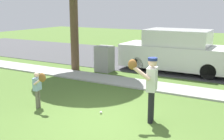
% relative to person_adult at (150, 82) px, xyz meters
% --- Properties ---
extents(ground_plane, '(48.00, 48.00, 0.00)m').
position_rel_person_adult_xyz_m(ground_plane, '(-1.01, 2.94, -1.04)').
color(ground_plane, '#4C6B2D').
extents(sidewalk_strip, '(36.00, 1.20, 0.06)m').
position_rel_person_adult_xyz_m(sidewalk_strip, '(-1.01, 3.04, -1.01)').
color(sidewalk_strip, '#A3A39E').
rests_on(sidewalk_strip, ground).
extents(road_surface, '(36.00, 6.80, 0.02)m').
position_rel_person_adult_xyz_m(road_surface, '(-1.01, 8.04, -1.03)').
color(road_surface, '#424244').
rests_on(road_surface, ground).
extents(person_adult, '(0.66, 0.71, 1.67)m').
position_rel_person_adult_xyz_m(person_adult, '(0.00, 0.00, 0.00)').
color(person_adult, black).
rests_on(person_adult, ground).
extents(person_child, '(0.52, 0.37, 1.09)m').
position_rel_person_adult_xyz_m(person_child, '(-3.13, -0.64, -0.34)').
color(person_child, '#6B6656').
rests_on(person_child, ground).
extents(baseball, '(0.07, 0.07, 0.07)m').
position_rel_person_adult_xyz_m(baseball, '(-1.35, -0.14, -1.01)').
color(baseball, white).
rests_on(baseball, ground).
extents(utility_cabinet, '(0.72, 0.64, 1.16)m').
position_rel_person_adult_xyz_m(utility_cabinet, '(-3.88, 4.32, -0.46)').
color(utility_cabinet, gray).
rests_on(utility_cabinet, ground).
extents(parked_van_white, '(5.00, 1.95, 1.88)m').
position_rel_person_adult_xyz_m(parked_van_white, '(-1.01, 5.92, -0.14)').
color(parked_van_white, silver).
rests_on(parked_van_white, road_surface).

